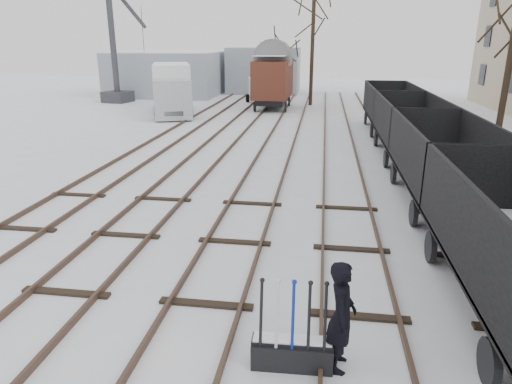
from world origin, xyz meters
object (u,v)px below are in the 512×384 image
ground_frame (292,351)px  crane (117,70)px  worker (342,316)px  panel_van (260,89)px  lorry (172,89)px  box_van_wagon (273,78)px

ground_frame → crane: crane is taller
worker → panel_van: (-6.05, 34.42, 0.06)m
ground_frame → worker: size_ratio=0.80×
lorry → ground_frame: bearing=-86.8°
ground_frame → crane: size_ratio=0.14×
box_van_wagon → panel_van: (-1.70, 5.00, -1.36)m
ground_frame → lorry: size_ratio=0.19×
lorry → panel_van: bearing=40.5°
box_van_wagon → panel_van: size_ratio=1.17×
lorry → panel_van: (5.15, 8.70, -0.81)m
ground_frame → box_van_wagon: bearing=95.0°
worker → box_van_wagon: box_van_wagon is taller
box_van_wagon → crane: (-13.69, 2.32, 0.37)m
ground_frame → box_van_wagon: box_van_wagon is taller
worker → crane: crane is taller
box_van_wagon → panel_van: box_van_wagon is taller
ground_frame → crane: 36.31m
crane → worker: bearing=-47.8°
ground_frame → worker: worker is taller
worker → box_van_wagon: size_ratio=0.35×
ground_frame → lorry: bearing=110.0°
worker → crane: (-18.04, 31.74, 1.78)m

